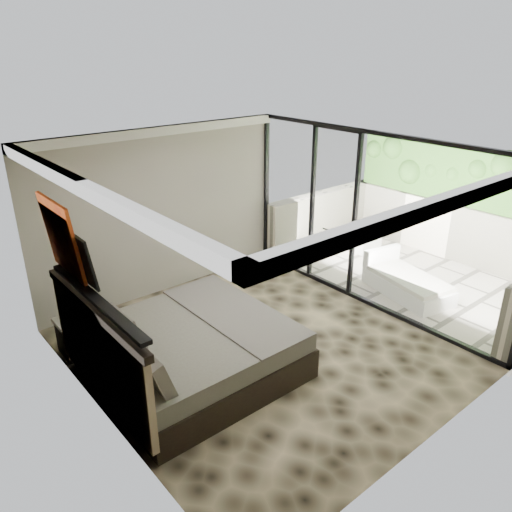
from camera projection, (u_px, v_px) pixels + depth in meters
floor at (260, 349)px, 7.04m from camera, size 5.00×5.00×0.00m
ceiling at (261, 152)px, 5.94m from camera, size 4.50×5.00×0.02m
back_wall at (163, 213)px, 8.25m from camera, size 4.50×0.02×2.80m
left_wall at (96, 313)px, 5.17m from camera, size 0.02×5.00×2.80m
glass_wall at (370, 222)px, 7.81m from camera, size 0.08×5.00×2.80m
terrace_slab at (414, 279)px, 9.27m from camera, size 3.00×5.00×0.12m
parapet_far at (457, 232)px, 9.83m from camera, size 0.30×5.00×1.10m
foliage_hedge at (466, 177)px, 9.39m from camera, size 0.36×4.60×1.10m
picture_ledge at (96, 300)px, 5.23m from camera, size 0.12×2.20×0.05m
bed at (185, 350)px, 6.34m from camera, size 2.42×2.33×1.34m
nightstand at (78, 337)px, 6.89m from camera, size 0.64×0.64×0.49m
table_lamp at (74, 290)px, 6.64m from camera, size 0.37×0.37×0.68m
abstract_canvas at (61, 238)px, 5.58m from camera, size 0.13×0.90×0.90m
framed_print at (83, 260)px, 5.37m from camera, size 0.11×0.50×0.60m
ottoman at (365, 239)px, 10.30m from camera, size 0.57×0.57×0.49m
lounger at (406, 283)px, 8.57m from camera, size 1.06×1.65×0.60m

